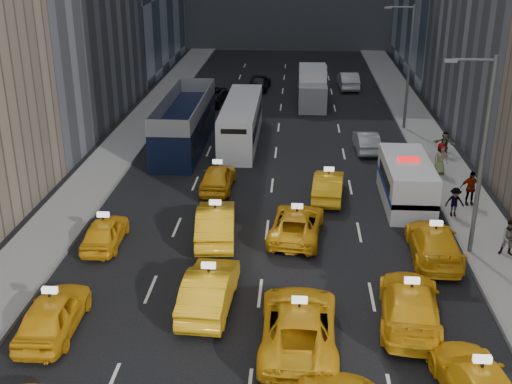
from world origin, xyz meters
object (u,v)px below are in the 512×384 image
nypd_van (406,183)px  city_bus (241,122)px  box_truck (312,88)px  double_decker (185,122)px

nypd_van → city_bus: bearing=129.6°
city_bus → nypd_van: bearing=-42.4°
box_truck → double_decker: bearing=-124.6°
double_decker → city_bus: 3.94m
nypd_van → double_decker: 16.39m
nypd_van → box_truck: box_truck is taller
city_bus → box_truck: box_truck is taller
city_bus → box_truck: 11.76m
nypd_van → city_bus: city_bus is taller
double_decker → box_truck: double_decker is taller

